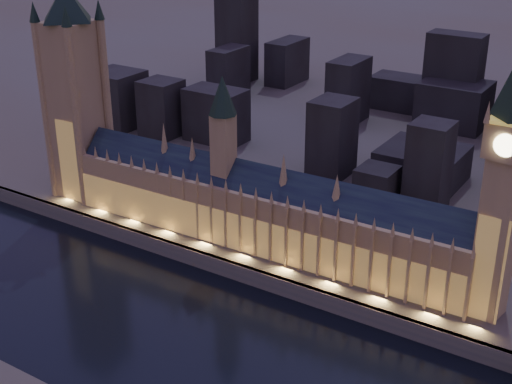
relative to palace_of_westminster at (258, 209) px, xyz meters
The scene contains 7 objects.
ground_plane 67.17m from the palace_of_westminster, 91.80° to the right, with size 2000.00×2000.00×0.00m, color black.
north_bank 458.80m from the palace_of_westminster, 90.24° to the left, with size 2000.00×960.00×8.00m, color #4E4130.
embankment_wall 30.57m from the palace_of_westminster, 95.34° to the right, with size 2000.00×2.50×8.00m, color #454849.
palace_of_westminster is the anchor object (origin of this frame).
victoria_tower 119.70m from the palace_of_westminster, behind, with size 31.68×31.68×122.40m.
elizabeth_tower 115.10m from the palace_of_westminster, ahead, with size 18.00×18.00×113.02m.
city_backdrop 189.48m from the palace_of_westminster, 80.55° to the left, with size 446.87×215.63×85.95m.
Camera 1 is at (159.97, -187.23, 165.65)m, focal length 50.00 mm.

